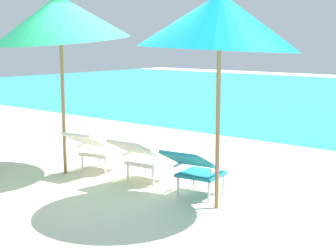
{
  "coord_description": "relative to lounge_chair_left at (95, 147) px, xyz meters",
  "views": [
    {
      "loc": [
        4.61,
        -5.27,
        1.98
      ],
      "look_at": [
        0.0,
        0.38,
        0.75
      ],
      "focal_mm": 54.4,
      "sensor_mm": 36.0,
      "label": 1
    }
  ],
  "objects": [
    {
      "name": "ground_plane",
      "position": [
        0.94,
        4.2,
        -0.4
      ],
      "size": [
        40.0,
        40.0,
        0.0
      ],
      "primitive_type": "plane",
      "color": "beige"
    },
    {
      "name": "lounge_chair_right",
      "position": [
        1.89,
        -0.05,
        0.0
      ],
      "size": [
        0.65,
        0.94,
        0.68
      ],
      "color": "teal",
      "rests_on": "ground_plane"
    },
    {
      "name": "beach_umbrella_left",
      "position": [
        -0.35,
        -0.29,
        1.89
      ],
      "size": [
        2.13,
        2.17,
        2.71
      ],
      "color": "olive",
      "rests_on": "ground_plane"
    },
    {
      "name": "beach_umbrella_right",
      "position": [
        2.31,
        -0.19,
        1.79
      ],
      "size": [
        2.64,
        2.64,
        2.55
      ],
      "color": "olive",
      "rests_on": "ground_plane"
    },
    {
      "name": "lounge_chair_center",
      "position": [
        0.93,
        0.02,
        0.0
      ],
      "size": [
        0.61,
        0.92,
        0.68
      ],
      "color": "silver",
      "rests_on": "ground_plane"
    },
    {
      "name": "lounge_chair_left",
      "position": [
        0.0,
        0.0,
        0.0
      ],
      "size": [
        0.66,
        0.94,
        0.68
      ],
      "color": "silver",
      "rests_on": "ground_plane"
    }
  ]
}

